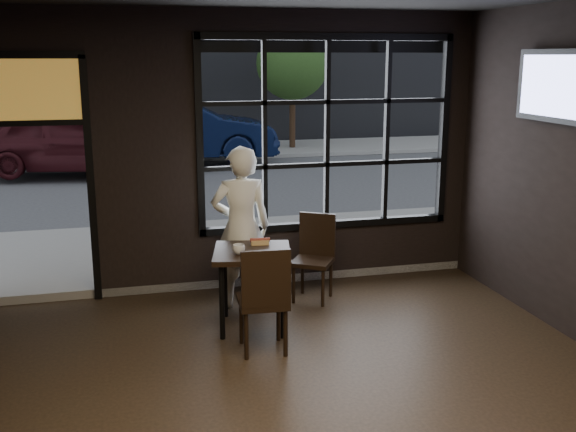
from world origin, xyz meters
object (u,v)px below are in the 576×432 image
object	(u,v)px
cafe_table	(253,289)
navy_car	(179,131)
chair_near	(263,298)
man	(241,227)

from	to	relation	value
cafe_table	navy_car	size ratio (longest dim) A/B	0.17
chair_near	man	bearing A→B (deg)	-88.03
navy_car	cafe_table	bearing A→B (deg)	-178.06
cafe_table	man	distance (m)	0.80
chair_near	navy_car	distance (m)	11.06
chair_near	navy_car	world-z (taller)	navy_car
chair_near	navy_car	xyz separation A→B (m)	(0.25, 11.05, 0.37)
man	cafe_table	bearing A→B (deg)	91.27
chair_near	man	size ratio (longest dim) A/B	0.58
cafe_table	man	size ratio (longest dim) A/B	0.46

